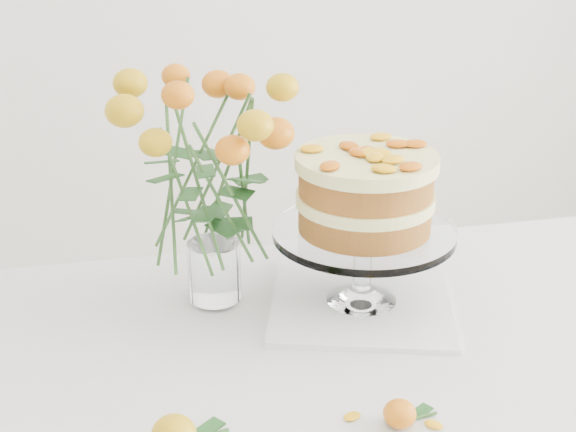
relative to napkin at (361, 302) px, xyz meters
name	(u,v)px	position (x,y,z in m)	size (l,w,h in m)	color
table	(407,411)	(0.02, -0.19, -0.09)	(1.43, 0.93, 0.76)	tan
napkin	(361,302)	(0.00, 0.00, 0.00)	(0.30, 0.30, 0.01)	white
cake_stand	(365,200)	(0.00, 0.00, 0.18)	(0.30, 0.30, 0.27)	white
rose_vase	(210,158)	(-0.24, 0.06, 0.25)	(0.37, 0.37, 0.44)	white
loose_rose_far	(400,414)	(-0.05, -0.32, 0.01)	(0.08, 0.04, 0.04)	#CB6309
stray_petal_a	(352,417)	(-0.10, -0.29, 0.00)	(0.03, 0.02, 0.00)	#FFB010
stray_petal_b	(434,425)	(0.00, -0.33, 0.00)	(0.03, 0.02, 0.00)	#FFB010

